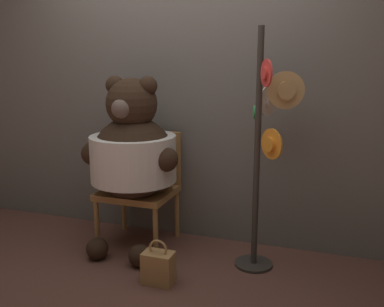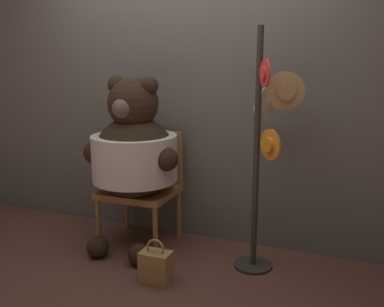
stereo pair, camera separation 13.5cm
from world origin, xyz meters
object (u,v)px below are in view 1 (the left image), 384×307
(chair, at_px, (142,182))
(teddy_bear, at_px, (133,153))
(hat_display_rack, at_px, (265,143))
(handbag_on_ground, at_px, (158,267))

(chair, relative_size, teddy_bear, 0.66)
(chair, distance_m, hat_display_rack, 1.12)
(teddy_bear, distance_m, hat_display_rack, 1.03)
(teddy_bear, relative_size, handbag_on_ground, 4.35)
(chair, xyz_separation_m, handbag_on_ground, (0.42, -0.63, -0.39))
(chair, height_order, hat_display_rack, hat_display_rack)
(chair, height_order, handbag_on_ground, chair)
(chair, xyz_separation_m, teddy_bear, (0.01, -0.17, 0.29))
(teddy_bear, bearing_deg, chair, 93.56)
(chair, bearing_deg, teddy_bear, -86.44)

